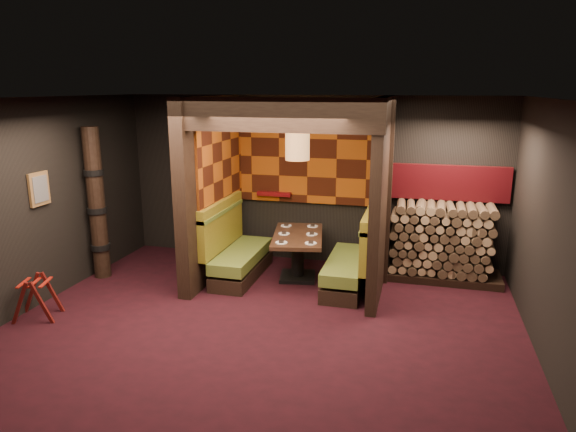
{
  "coord_description": "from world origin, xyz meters",
  "views": [
    {
      "loc": [
        1.84,
        -5.71,
        2.98
      ],
      "look_at": [
        0.0,
        1.3,
        1.15
      ],
      "focal_mm": 32.0,
      "sensor_mm": 36.0,
      "label": 1
    }
  ],
  "objects_px": {
    "booth_bench_left": "(236,252)",
    "firewood_stack": "(446,242)",
    "booth_bench_right": "(353,262)",
    "totem_column": "(97,205)",
    "pendant_lamp": "(297,145)",
    "dining_table": "(298,249)",
    "luggage_rack": "(36,296)"
  },
  "relations": [
    {
      "from": "dining_table",
      "to": "luggage_rack",
      "type": "relative_size",
      "value": 2.29
    },
    {
      "from": "booth_bench_left",
      "to": "pendant_lamp",
      "type": "xyz_separation_m",
      "value": [
        0.99,
        0.1,
        1.74
      ]
    },
    {
      "from": "dining_table",
      "to": "totem_column",
      "type": "relative_size",
      "value": 0.63
    },
    {
      "from": "dining_table",
      "to": "pendant_lamp",
      "type": "relative_size",
      "value": 1.6
    },
    {
      "from": "pendant_lamp",
      "to": "luggage_rack",
      "type": "height_order",
      "value": "pendant_lamp"
    },
    {
      "from": "booth_bench_right",
      "to": "totem_column",
      "type": "height_order",
      "value": "totem_column"
    },
    {
      "from": "firewood_stack",
      "to": "totem_column",
      "type": "bearing_deg",
      "value": -166.81
    },
    {
      "from": "totem_column",
      "to": "firewood_stack",
      "type": "distance_m",
      "value": 5.51
    },
    {
      "from": "booth_bench_left",
      "to": "pendant_lamp",
      "type": "relative_size",
      "value": 1.7
    },
    {
      "from": "booth_bench_left",
      "to": "firewood_stack",
      "type": "relative_size",
      "value": 0.92
    },
    {
      "from": "booth_bench_left",
      "to": "dining_table",
      "type": "xyz_separation_m",
      "value": [
        0.99,
        0.15,
        0.1
      ]
    },
    {
      "from": "firewood_stack",
      "to": "pendant_lamp",
      "type": "bearing_deg",
      "value": -165.08
    },
    {
      "from": "booth_bench_left",
      "to": "dining_table",
      "type": "height_order",
      "value": "booth_bench_left"
    },
    {
      "from": "booth_bench_right",
      "to": "totem_column",
      "type": "xyz_separation_m",
      "value": [
        -3.98,
        -0.55,
        0.79
      ]
    },
    {
      "from": "booth_bench_left",
      "to": "totem_column",
      "type": "relative_size",
      "value": 0.67
    },
    {
      "from": "pendant_lamp",
      "to": "totem_column",
      "type": "distance_m",
      "value": 3.29
    },
    {
      "from": "booth_bench_left",
      "to": "booth_bench_right",
      "type": "height_order",
      "value": "same"
    },
    {
      "from": "pendant_lamp",
      "to": "totem_column",
      "type": "xyz_separation_m",
      "value": [
        -3.08,
        -0.65,
        -0.95
      ]
    },
    {
      "from": "firewood_stack",
      "to": "dining_table",
      "type": "bearing_deg",
      "value": -166.27
    },
    {
      "from": "booth_bench_left",
      "to": "totem_column",
      "type": "height_order",
      "value": "totem_column"
    },
    {
      "from": "pendant_lamp",
      "to": "totem_column",
      "type": "bearing_deg",
      "value": -168.1
    },
    {
      "from": "dining_table",
      "to": "pendant_lamp",
      "type": "xyz_separation_m",
      "value": [
        -0.0,
        -0.05,
        1.64
      ]
    },
    {
      "from": "booth_bench_right",
      "to": "pendant_lamp",
      "type": "height_order",
      "value": "pendant_lamp"
    },
    {
      "from": "booth_bench_right",
      "to": "booth_bench_left",
      "type": "bearing_deg",
      "value": 180.0
    },
    {
      "from": "luggage_rack",
      "to": "totem_column",
      "type": "relative_size",
      "value": 0.27
    },
    {
      "from": "booth_bench_left",
      "to": "totem_column",
      "type": "xyz_separation_m",
      "value": [
        -2.09,
        -0.55,
        0.79
      ]
    },
    {
      "from": "booth_bench_right",
      "to": "pendant_lamp",
      "type": "relative_size",
      "value": 1.7
    },
    {
      "from": "booth_bench_left",
      "to": "luggage_rack",
      "type": "relative_size",
      "value": 2.44
    },
    {
      "from": "dining_table",
      "to": "firewood_stack",
      "type": "height_order",
      "value": "firewood_stack"
    },
    {
      "from": "booth_bench_left",
      "to": "booth_bench_right",
      "type": "bearing_deg",
      "value": 0.0
    },
    {
      "from": "pendant_lamp",
      "to": "booth_bench_right",
      "type": "bearing_deg",
      "value": -6.24
    },
    {
      "from": "booth_bench_right",
      "to": "firewood_stack",
      "type": "height_order",
      "value": "firewood_stack"
    }
  ]
}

